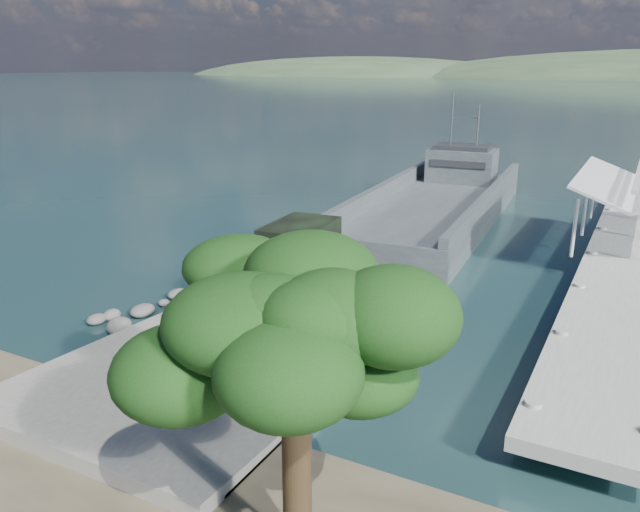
{
  "coord_description": "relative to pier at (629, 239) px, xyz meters",
  "views": [
    {
      "loc": [
        13.55,
        -19.8,
        11.19
      ],
      "look_at": [
        -0.2,
        6.0,
        2.15
      ],
      "focal_mm": 35.0,
      "sensor_mm": 36.0,
      "label": 1
    }
  ],
  "objects": [
    {
      "name": "overhang_tree",
      "position": [
        -5.8,
        -28.24,
        4.29
      ],
      "size": [
        8.09,
        7.45,
        7.35
      ],
      "color": "#322114",
      "rests_on": "ground"
    },
    {
      "name": "shoreline_rocks",
      "position": [
        -19.2,
        -18.27,
        -1.6
      ],
      "size": [
        3.2,
        5.6,
        0.9
      ],
      "primitive_type": null,
      "color": "#575755",
      "rests_on": "ground"
    },
    {
      "name": "landing_craft",
      "position": [
        -12.99,
        4.43,
        -0.81
      ],
      "size": [
        10.14,
        32.74,
        9.6
      ],
      "rotation": [
        0.0,
        0.0,
        0.07
      ],
      "color": "#3F464A",
      "rests_on": "ground"
    },
    {
      "name": "soldier",
      "position": [
        -15.65,
        -19.36,
        -0.2
      ],
      "size": [
        0.78,
        0.68,
        1.79
      ],
      "primitive_type": "imported",
      "rotation": [
        0.0,
        0.0,
        0.47
      ],
      "color": "#212D19",
      "rests_on": "boat_ramp"
    },
    {
      "name": "pier",
      "position": [
        0.0,
        0.0,
        0.0
      ],
      "size": [
        6.4,
        44.0,
        6.1
      ],
      "color": "#A2A298",
      "rests_on": "ground"
    },
    {
      "name": "military_truck",
      "position": [
        -12.75,
        -16.79,
        0.85
      ],
      "size": [
        3.29,
        8.63,
        3.92
      ],
      "rotation": [
        0.0,
        0.0,
        0.07
      ],
      "color": "black",
      "rests_on": "boat_ramp"
    },
    {
      "name": "boat_ramp",
      "position": [
        -13.0,
        -19.77,
        -1.35
      ],
      "size": [
        10.0,
        18.0,
        0.5
      ],
      "primitive_type": "cube",
      "color": "gray",
      "rests_on": "ground"
    },
    {
      "name": "ground",
      "position": [
        -13.0,
        -18.77,
        -1.6
      ],
      "size": [
        1400.0,
        1400.0,
        0.0
      ],
      "primitive_type": "plane",
      "color": "#1C3D44",
      "rests_on": "ground"
    }
  ]
}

